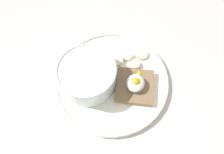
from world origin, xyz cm
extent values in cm
cube|color=beige|center=(0.00, 0.00, 1.00)|extent=(120.00, 120.00, 2.00)
cylinder|color=white|center=(0.00, 0.00, 2.50)|extent=(30.89, 30.89, 1.00)
torus|color=white|center=(0.00, 0.00, 3.30)|extent=(30.69, 30.69, 0.60)
cylinder|color=white|center=(-2.46, 5.78, 6.48)|extent=(14.83, 14.83, 6.96)
torus|color=white|center=(-2.46, 5.78, 9.96)|extent=(15.03, 15.03, 0.60)
cylinder|color=beige|center=(-2.46, 5.78, 6.16)|extent=(13.43, 13.43, 5.92)
ellipsoid|color=beige|center=(-2.46, 5.78, 8.92)|extent=(12.76, 12.76, 1.20)
ellipsoid|color=olive|center=(-2.86, 2.99, 9.30)|extent=(1.97, 2.05, 0.75)
ellipsoid|color=beige|center=(-1.42, 4.79, 9.18)|extent=(1.44, 1.38, 0.52)
ellipsoid|color=tan|center=(1.22, 5.97, 9.25)|extent=(1.78, 1.78, 0.66)
ellipsoid|color=#9C614F|center=(-4.51, 4.87, 9.24)|extent=(1.19, 1.61, 0.63)
ellipsoid|color=beige|center=(-4.60, 5.92, 9.25)|extent=(1.80, 1.55, 0.66)
cube|color=#7F6247|center=(-0.26, -6.39, 4.47)|extent=(11.84, 11.84, 0.30)
cube|color=tan|center=(-0.26, -6.39, 3.79)|extent=(11.61, 11.61, 1.57)
ellipsoid|color=white|center=(-0.26, -6.39, 5.89)|extent=(5.07, 4.73, 2.64)
sphere|color=orange|center=(0.15, -6.38, 6.63)|extent=(2.34, 2.34, 2.34)
ellipsoid|color=orange|center=(3.32, -6.34, 4.77)|extent=(2.11, 1.23, 0.36)
cylinder|color=beige|center=(5.92, 0.56, 3.73)|extent=(4.02, 3.95, 1.59)
cylinder|color=#BAB391|center=(5.92, 0.56, 4.39)|extent=(0.71, 0.71, 0.17)
cylinder|color=beige|center=(8.31, -1.73, 3.62)|extent=(3.92, 3.97, 1.44)
cylinder|color=#B7B091|center=(8.31, -1.73, 4.13)|extent=(0.70, 0.71, 0.20)
cylinder|color=beige|center=(10.32, -5.24, 3.52)|extent=(4.75, 4.75, 1.14)
cylinder|color=#B9B18E|center=(10.32, -5.24, 3.99)|extent=(0.85, 0.85, 0.16)
cylinder|color=beige|center=(6.50, -4.50, 3.58)|extent=(3.16, 3.25, 1.36)
cylinder|color=tan|center=(6.50, -4.50, 4.05)|extent=(0.57, 0.58, 0.20)
camera|label=1|loc=(-23.48, -8.51, 56.93)|focal=35.00mm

